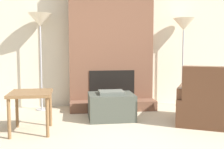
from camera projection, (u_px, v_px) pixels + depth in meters
wall_back at (109, 41)px, 5.68m from camera, size 7.70×0.06×2.60m
fireplace at (111, 45)px, 5.45m from camera, size 1.60×0.72×2.60m
ottoman at (111, 106)px, 4.60m from camera, size 0.73×0.61×0.47m
armchair at (205, 106)px, 4.33m from camera, size 1.15×1.22×0.91m
side_table at (31, 98)px, 3.87m from camera, size 0.56×0.61×0.57m
floor_lamp_left at (40, 23)px, 5.14m from camera, size 0.42×0.42×1.80m
floor_lamp_right at (184, 27)px, 5.54m from camera, size 0.42×0.42×1.75m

